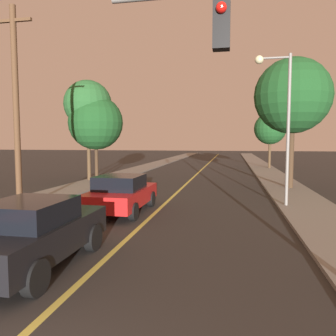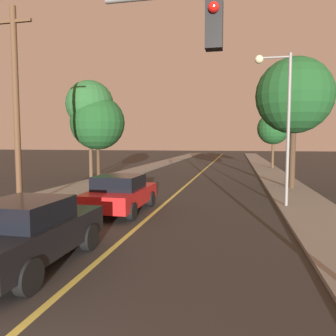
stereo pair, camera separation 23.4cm
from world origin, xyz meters
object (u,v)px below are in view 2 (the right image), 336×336
object	(u,v)px
car_near_lane_second	(120,193)
traffic_signal_mast	(296,75)
tree_left_far	(90,105)
tree_right_near	(294,96)
streetlamp_right	(280,108)
tree_left_near	(98,123)
utility_pole_left	(16,105)
tree_right_far	(273,129)
car_near_lane_front	(29,232)

from	to	relation	value
car_near_lane_second	traffic_signal_mast	size ratio (longest dim) A/B	0.75
tree_left_far	tree_right_near	world-z (taller)	tree_right_near
streetlamp_right	tree_left_near	distance (m)	13.49
traffic_signal_mast	car_near_lane_second	bearing A→B (deg)	132.43
traffic_signal_mast	tree_left_far	distance (m)	19.17
utility_pole_left	tree_right_far	bearing A→B (deg)	62.25
traffic_signal_mast	streetlamp_right	distance (m)	8.36
car_near_lane_front	utility_pole_left	distance (m)	7.65
utility_pole_left	tree_right_far	size ratio (longest dim) A/B	1.42
car_near_lane_front	tree_left_far	size ratio (longest dim) A/B	0.59
traffic_signal_mast	tree_left_far	size ratio (longest dim) A/B	0.82
car_near_lane_second	streetlamp_right	world-z (taller)	streetlamp_right
tree_right_far	utility_pole_left	bearing A→B (deg)	-117.75
car_near_lane_front	tree_left_far	world-z (taller)	tree_left_far
streetlamp_right	tree_left_near	size ratio (longest dim) A/B	1.07
car_near_lane_front	utility_pole_left	world-z (taller)	utility_pole_left
traffic_signal_mast	tree_left_near	world-z (taller)	tree_left_near
tree_left_far	tree_right_near	size ratio (longest dim) A/B	0.93
streetlamp_right	car_near_lane_second	bearing A→B (deg)	-160.99
streetlamp_right	tree_right_near	xyz separation A→B (m)	(1.44, 5.64, 1.23)
car_near_lane_second	traffic_signal_mast	distance (m)	8.94
tree_left_far	tree_right_far	size ratio (longest dim) A/B	1.23
tree_left_near	tree_right_near	distance (m)	13.03
streetlamp_right	tree_left_far	bearing A→B (deg)	149.26
car_near_lane_second	tree_left_far	size ratio (longest dim) A/B	0.61
car_near_lane_second	car_near_lane_front	bearing A→B (deg)	-90.00
car_near_lane_front	traffic_signal_mast	xyz separation A→B (m)	(5.61, -0.16, 3.24)
tree_left_near	tree_left_far	bearing A→B (deg)	-177.59
car_near_lane_front	tree_right_near	bearing A→B (deg)	60.56
tree_left_near	tree_left_far	distance (m)	1.40
tree_right_far	tree_left_near	bearing A→B (deg)	-134.35
car_near_lane_front	car_near_lane_second	bearing A→B (deg)	90.00
car_near_lane_second	tree_right_near	distance (m)	12.00
tree_right_near	tree_right_far	bearing A→B (deg)	88.31
utility_pole_left	tree_left_near	distance (m)	10.00
car_near_lane_front	tree_right_far	bearing A→B (deg)	74.12
tree_left_far	tree_right_far	distance (m)	19.51
utility_pole_left	car_near_lane_second	bearing A→B (deg)	8.42
car_near_lane_front	streetlamp_right	bearing A→B (deg)	52.12
traffic_signal_mast	tree_left_near	distance (m)	18.82
car_near_lane_front	tree_left_far	bearing A→B (deg)	110.27
tree_left_far	car_near_lane_second	bearing A→B (deg)	-58.78
utility_pole_left	tree_right_far	world-z (taller)	utility_pole_left
car_near_lane_front	tree_right_far	world-z (taller)	tree_right_far
utility_pole_left	tree_left_far	xyz separation A→B (m)	(-1.47, 9.94, 1.14)
streetlamp_right	tree_right_far	size ratio (longest dim) A/B	1.12
tree_left_near	tree_right_far	size ratio (longest dim) A/B	1.05
car_near_lane_front	car_near_lane_second	distance (m)	5.97
car_near_lane_second	utility_pole_left	distance (m)	5.52
tree_right_far	car_near_lane_front	bearing A→B (deg)	-105.88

